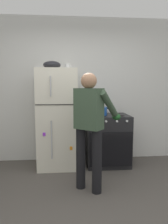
# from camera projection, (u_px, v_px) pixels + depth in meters

# --- Properties ---
(ground) EXTENTS (8.00, 8.00, 0.00)m
(ground) POSITION_uv_depth(u_px,v_px,m) (90.00, 217.00, 2.31)
(ground) COLOR #4C4742
(kitchen_wall_back) EXTENTS (6.00, 0.10, 2.70)m
(kitchen_wall_back) POSITION_uv_depth(u_px,v_px,m) (78.00, 90.00, 4.08)
(kitchen_wall_back) COLOR silver
(kitchen_wall_back) RESTS_ON ground
(refrigerator) EXTENTS (0.68, 0.72, 1.72)m
(refrigerator) POSITION_uv_depth(u_px,v_px,m) (57.00, 118.00, 3.73)
(refrigerator) COLOR silver
(refrigerator) RESTS_ON ground
(stove_range) EXTENTS (0.76, 0.67, 0.92)m
(stove_range) POSITION_uv_depth(u_px,v_px,m) (107.00, 140.00, 3.85)
(stove_range) COLOR black
(stove_range) RESTS_ON ground
(person_cook) EXTENTS (0.69, 0.74, 1.60)m
(person_cook) POSITION_uv_depth(u_px,v_px,m) (90.00, 121.00, 2.84)
(person_cook) COLOR black
(person_cook) RESTS_ON ground
(red_pot) EXTENTS (0.38, 0.28, 0.14)m
(red_pot) POSITION_uv_depth(u_px,v_px,m) (99.00, 111.00, 3.73)
(red_pot) COLOR #19479E
(red_pot) RESTS_ON stove_range
(coffee_mug) EXTENTS (0.11, 0.08, 0.10)m
(coffee_mug) POSITION_uv_depth(u_px,v_px,m) (67.00, 67.00, 3.68)
(coffee_mug) COLOR silver
(coffee_mug) RESTS_ON refrigerator
(mixing_bowl) EXTENTS (0.30, 0.30, 0.13)m
(mixing_bowl) POSITION_uv_depth(u_px,v_px,m) (52.00, 65.00, 3.61)
(mixing_bowl) COLOR black
(mixing_bowl) RESTS_ON refrigerator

